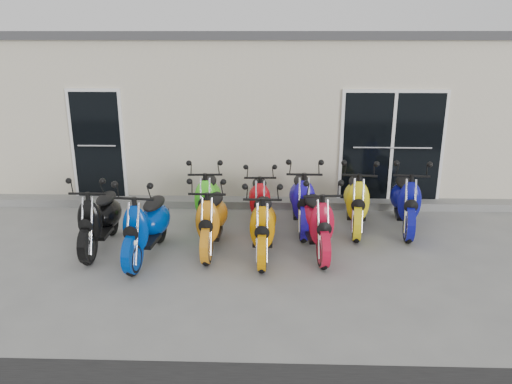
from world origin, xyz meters
TOP-DOWN VIEW (x-y plane):
  - ground at (0.00, 0.00)m, footprint 80.00×80.00m
  - building at (0.00, 5.20)m, footprint 14.00×6.00m
  - roof_cap at (0.00, 5.20)m, footprint 14.20×6.20m
  - front_step at (0.00, 2.02)m, footprint 14.00×0.40m
  - door_left at (-3.20, 2.17)m, footprint 1.07×0.08m
  - door_right at (2.60, 2.17)m, footprint 2.02×0.08m
  - scooter_front_black at (-2.46, -0.11)m, footprint 0.65×1.77m
  - scooter_front_blue at (-1.64, -0.42)m, footprint 0.85×1.88m
  - scooter_front_orange_a at (-0.68, -0.07)m, footprint 0.68×1.77m
  - scooter_front_orange_b at (0.14, -0.29)m, footprint 0.64×1.75m
  - scooter_front_red at (0.97, -0.14)m, footprint 0.80×1.83m
  - scooter_back_green at (-0.87, 0.90)m, footprint 0.76×1.84m
  - scooter_back_red at (0.06, 0.95)m, footprint 0.68×1.71m
  - scooter_back_blue at (0.80, 0.87)m, footprint 0.69×1.86m
  - scooter_back_yellow at (1.75, 0.88)m, footprint 0.89×1.90m
  - scooter_back_extra at (2.60, 0.88)m, footprint 0.89×1.90m

SIDE VIEW (x-z plane):
  - ground at x=0.00m, z-range 0.00..0.00m
  - front_step at x=0.00m, z-range 0.00..0.15m
  - scooter_back_red at x=0.06m, z-range 0.00..1.25m
  - scooter_front_orange_b at x=0.14m, z-range 0.00..1.29m
  - scooter_front_orange_a at x=-0.68m, z-range 0.00..1.30m
  - scooter_front_black at x=-2.46m, z-range 0.00..1.30m
  - scooter_front_red at x=0.97m, z-range 0.00..1.31m
  - scooter_back_green at x=-0.87m, z-range 0.00..1.34m
  - scooter_front_blue at x=-1.64m, z-range 0.00..1.34m
  - scooter_back_yellow at x=1.75m, z-range 0.00..1.35m
  - scooter_back_extra at x=2.60m, z-range 0.00..1.35m
  - scooter_back_blue at x=0.80m, z-range 0.00..1.37m
  - door_left at x=-3.20m, z-range 0.15..2.37m
  - door_right at x=2.60m, z-range 0.15..2.37m
  - building at x=0.00m, z-range 0.00..3.20m
  - roof_cap at x=0.00m, z-range 3.20..3.36m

